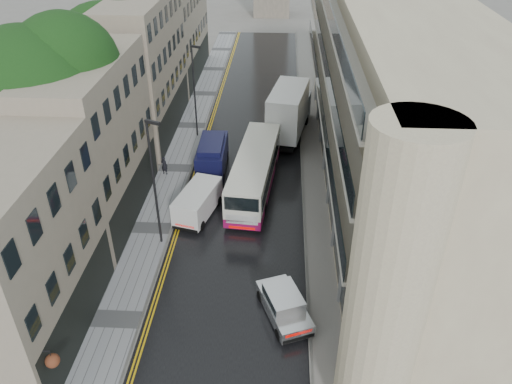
# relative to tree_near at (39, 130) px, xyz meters

# --- Properties ---
(road) EXTENTS (9.00, 85.00, 0.02)m
(road) POSITION_rel_tree_near_xyz_m (12.50, 7.50, -6.94)
(road) COLOR black
(road) RESTS_ON ground
(left_sidewalk) EXTENTS (2.70, 85.00, 0.12)m
(left_sidewalk) POSITION_rel_tree_near_xyz_m (6.65, 7.50, -6.89)
(left_sidewalk) COLOR gray
(left_sidewalk) RESTS_ON ground
(right_sidewalk) EXTENTS (1.80, 85.00, 0.12)m
(right_sidewalk) POSITION_rel_tree_near_xyz_m (17.90, 7.50, -6.89)
(right_sidewalk) COLOR slate
(right_sidewalk) RESTS_ON ground
(old_shop_row) EXTENTS (4.50, 56.00, 12.00)m
(old_shop_row) POSITION_rel_tree_near_xyz_m (3.05, 10.00, -0.95)
(old_shop_row) COLOR gray
(old_shop_row) RESTS_ON ground
(modern_block) EXTENTS (8.00, 40.00, 14.00)m
(modern_block) POSITION_rel_tree_near_xyz_m (22.80, 6.00, 0.05)
(modern_block) COLOR beige
(modern_block) RESTS_ON ground
(tree_near) EXTENTS (10.56, 10.56, 13.89)m
(tree_near) POSITION_rel_tree_near_xyz_m (0.00, 0.00, 0.00)
(tree_near) COLOR black
(tree_near) RESTS_ON ground
(tree_far) EXTENTS (9.24, 9.24, 12.46)m
(tree_far) POSITION_rel_tree_near_xyz_m (0.30, 13.00, -0.72)
(tree_far) COLOR black
(tree_far) RESTS_ON ground
(cream_bus) EXTENTS (3.61, 11.44, 3.07)m
(cream_bus) POSITION_rel_tree_near_xyz_m (11.84, 1.65, -5.39)
(cream_bus) COLOR silver
(cream_bus) RESTS_ON road
(white_lorry) EXTENTS (4.33, 9.51, 4.81)m
(white_lorry) POSITION_rel_tree_near_xyz_m (14.30, 12.46, -4.52)
(white_lorry) COLOR white
(white_lorry) RESTS_ON road
(silver_hatchback) EXTENTS (3.26, 4.59, 1.58)m
(silver_hatchback) POSITION_rel_tree_near_xyz_m (15.41, -9.88, -6.14)
(silver_hatchback) COLOR silver
(silver_hatchback) RESTS_ON road
(white_van) EXTENTS (3.06, 4.96, 2.09)m
(white_van) POSITION_rel_tree_near_xyz_m (8.23, -0.24, -5.88)
(white_van) COLOR silver
(white_van) RESTS_ON road
(navy_van) EXTENTS (2.23, 5.39, 2.73)m
(navy_van) POSITION_rel_tree_near_xyz_m (8.75, 5.75, -5.56)
(navy_van) COLOR black
(navy_van) RESTS_ON road
(pedestrian) EXTENTS (0.65, 0.53, 1.54)m
(pedestrian) POSITION_rel_tree_near_xyz_m (5.97, 6.49, -6.06)
(pedestrian) COLOR black
(pedestrian) RESTS_ON left_sidewalk
(lamp_post_near) EXTENTS (0.98, 0.57, 8.67)m
(lamp_post_near) POSITION_rel_tree_near_xyz_m (7.56, -2.23, -2.49)
(lamp_post_near) COLOR black
(lamp_post_near) RESTS_ON left_sidewalk
(lamp_post_far) EXTENTS (0.94, 0.58, 8.32)m
(lamp_post_far) POSITION_rel_tree_near_xyz_m (7.49, 13.66, -2.67)
(lamp_post_far) COLOR black
(lamp_post_far) RESTS_ON left_sidewalk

